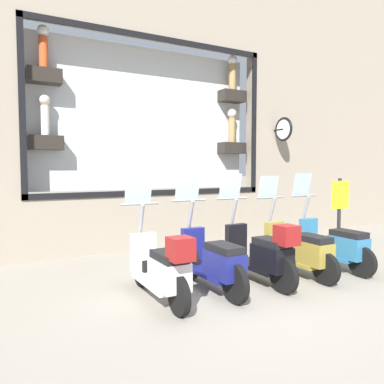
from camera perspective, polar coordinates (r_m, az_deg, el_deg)
The scene contains 8 objects.
ground_plane at distance 5.61m, azimuth 8.68°, elevation -15.03°, with size 120.00×120.00×0.00m, color gray.
building_facade at distance 9.02m, azimuth -6.17°, elevation 23.83°, with size 1.22×36.00×9.62m.
scooter_teal_0 at distance 7.13m, azimuth 20.97°, elevation -7.55°, with size 1.80×0.61×1.69m.
scooter_olive_1 at distance 6.53m, azimuth 16.11°, elevation -8.53°, with size 1.80×0.60×1.65m.
scooter_black_2 at distance 5.93m, azimuth 10.62°, elevation -9.16°, with size 1.81×0.60×1.70m.
scooter_navy_3 at distance 5.51m, azimuth 3.31°, elevation -10.53°, with size 1.81×0.60×1.65m.
scooter_white_4 at distance 5.08m, azimuth -4.56°, elevation -11.44°, with size 1.80×0.60×1.69m.
shop_sign_post at distance 7.92m, azimuth 21.53°, elevation -3.39°, with size 0.36×0.45×1.59m.
Camera 1 is at (-4.24, 3.21, 1.81)m, focal length 35.00 mm.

